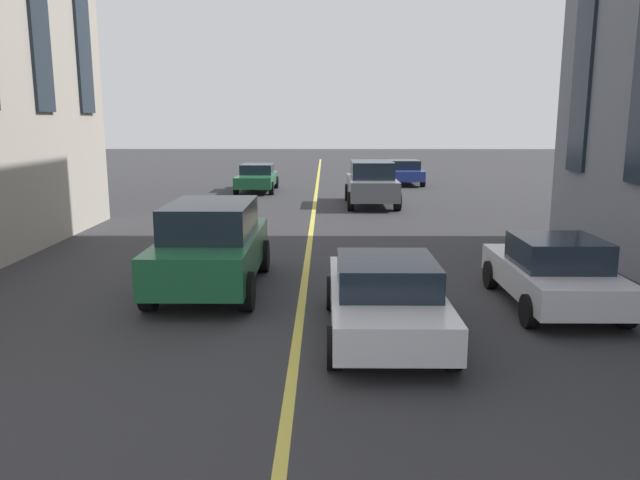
{
  "coord_description": "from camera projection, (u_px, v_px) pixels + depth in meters",
  "views": [
    {
      "loc": [
        2.86,
        -0.47,
        3.6
      ],
      "look_at": [
        13.34,
        -0.38,
        1.54
      ],
      "focal_mm": 34.51,
      "sensor_mm": 36.0,
      "label": 1
    }
  ],
  "objects": [
    {
      "name": "car_grey_mid",
      "position": [
        372.0,
        183.0,
        26.05
      ],
      "size": [
        4.7,
        2.14,
        1.88
      ],
      "color": "slate",
      "rests_on": "ground_plane"
    },
    {
      "name": "car_white_parked_b",
      "position": [
        553.0,
        272.0,
        11.91
      ],
      "size": [
        3.9,
        1.89,
        1.4
      ],
      "color": "silver",
      "rests_on": "ground_plane"
    },
    {
      "name": "car_green_trailing",
      "position": [
        257.0,
        177.0,
        31.32
      ],
      "size": [
        4.4,
        1.95,
        1.37
      ],
      "color": "#1E6038",
      "rests_on": "ground_plane"
    },
    {
      "name": "lane_centre_line",
      "position": [
        309.0,
        248.0,
        17.52
      ],
      "size": [
        80.0,
        0.16,
        0.01
      ],
      "color": "#D8C64C",
      "rests_on": "ground_plane"
    },
    {
      "name": "car_blue_parked_a",
      "position": [
        404.0,
        172.0,
        34.74
      ],
      "size": [
        4.4,
        1.95,
        1.37
      ],
      "color": "navy",
      "rests_on": "ground_plane"
    },
    {
      "name": "car_green_far",
      "position": [
        211.0,
        245.0,
        13.14
      ],
      "size": [
        4.7,
        2.14,
        1.88
      ],
      "color": "#1E6038",
      "rests_on": "ground_plane"
    },
    {
      "name": "car_white_oncoming",
      "position": [
        385.0,
        296.0,
        10.28
      ],
      "size": [
        4.4,
        1.95,
        1.37
      ],
      "color": "silver",
      "rests_on": "ground_plane"
    }
  ]
}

